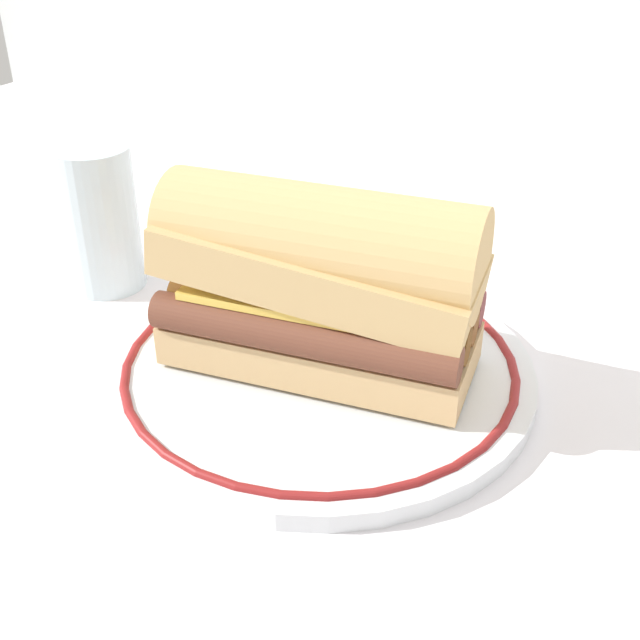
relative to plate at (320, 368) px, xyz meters
The scene contains 4 objects.
ground_plane 0.02m from the plate, 165.49° to the right, with size 1.50×1.50×0.00m, color white.
plate is the anchor object (origin of this frame).
sausage_sandwich 0.07m from the plate, 90.00° to the right, with size 0.21×0.13×0.12m.
drinking_glass 0.22m from the plate, behind, with size 0.06×0.06×0.11m.
Camera 1 is at (0.26, -0.37, 0.31)m, focal length 45.74 mm.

